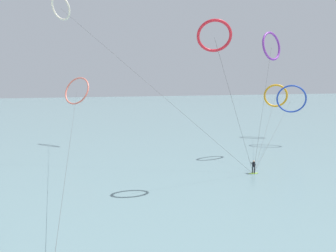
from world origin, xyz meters
The scene contains 8 objects.
sea_water centered at (0.00, 107.98, 0.04)m, with size 400.00×200.00×0.08m, color slate.
surfer_lime centered at (12.85, 29.40, 0.82)m, with size 1.40×0.72×1.70m.
kite_coral centered at (-8.30, 53.47, 9.74)m, with size 5.50×47.70×12.18m.
kite_amber centered at (29.94, 50.71, 8.49)m, with size 19.27×22.98×10.83m.
kite_crimson centered at (5.53, 25.58, 16.05)m, with size 9.37×5.45×17.64m.
kite_ivory centered at (-9.73, 42.50, 21.37)m, with size 24.37×14.94×23.10m.
kite_violet centered at (19.54, 37.03, 16.54)m, with size 8.88×8.99×18.69m.
kite_cobalt centered at (27.88, 42.99, 8.34)m, with size 17.45×15.61×10.84m.
Camera 1 is at (-7.56, -4.59, 11.80)m, focal length 33.75 mm.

